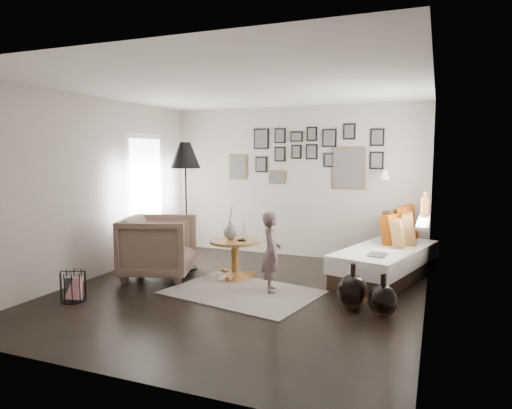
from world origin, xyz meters
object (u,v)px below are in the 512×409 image
at_px(pedestal_table, 235,261).
at_px(child, 271,252).
at_px(demijohn_small, 383,301).
at_px(daybed, 387,256).
at_px(vase, 230,229).
at_px(armchair, 159,247).
at_px(floor_lamp, 185,160).
at_px(magazine_basket, 73,286).
at_px(demijohn_large, 353,292).

bearing_deg(pedestal_table, child, -30.75).
bearing_deg(demijohn_small, daybed, 94.60).
xyz_separation_m(pedestal_table, vase, (-0.08, 0.02, 0.46)).
bearing_deg(armchair, daybed, -88.17).
height_order(floor_lamp, magazine_basket, floor_lamp).
relative_size(armchair, demijohn_small, 2.01).
xyz_separation_m(vase, demijohn_small, (2.23, -0.85, -0.53)).
height_order(floor_lamp, demijohn_large, floor_lamp).
bearing_deg(floor_lamp, demijohn_large, -18.40).
xyz_separation_m(demijohn_small, child, (-1.45, 0.41, 0.34)).
bearing_deg(child, pedestal_table, 36.51).
relative_size(vase, floor_lamp, 0.26).
height_order(demijohn_large, demijohn_small, demijohn_large).
height_order(floor_lamp, demijohn_small, floor_lamp).
relative_size(daybed, floor_lamp, 1.11).
distance_m(pedestal_table, armchair, 1.13).
bearing_deg(child, demijohn_large, -127.51).
distance_m(vase, magazine_basket, 2.20).
distance_m(pedestal_table, magazine_basket, 2.18).
height_order(floor_lamp, child, floor_lamp).
bearing_deg(demijohn_small, vase, 159.18).
xyz_separation_m(armchair, magazine_basket, (-0.35, -1.32, -0.27)).
relative_size(daybed, child, 2.08).
distance_m(daybed, floor_lamp, 3.29).
distance_m(armchair, magazine_basket, 1.39).
bearing_deg(child, magazine_basket, 97.51).
xyz_separation_m(pedestal_table, child, (0.71, -0.42, 0.26)).
distance_m(floor_lamp, magazine_basket, 2.44).
height_order(demijohn_small, child, child).
distance_m(demijohn_large, demijohn_small, 0.37).
height_order(pedestal_table, floor_lamp, floor_lamp).
bearing_deg(demijohn_large, daybed, 82.15).
distance_m(magazine_basket, demijohn_small, 3.66).
relative_size(vase, magazine_basket, 1.36).
xyz_separation_m(pedestal_table, daybed, (2.02, 0.85, 0.05)).
distance_m(magazine_basket, demijohn_large, 3.35).
relative_size(armchair, floor_lamp, 0.50).
relative_size(floor_lamp, magazine_basket, 5.24).
distance_m(daybed, child, 1.84).
relative_size(daybed, magazine_basket, 5.81).
distance_m(pedestal_table, daybed, 2.19).
height_order(vase, daybed, vase).
xyz_separation_m(pedestal_table, demijohn_small, (2.15, -0.83, -0.07)).
xyz_separation_m(magazine_basket, demijohn_large, (3.21, 0.94, 0.03)).
bearing_deg(daybed, demijohn_large, -81.70).
height_order(daybed, demijohn_small, daybed).
xyz_separation_m(vase, daybed, (2.10, 0.83, -0.40)).
relative_size(pedestal_table, vase, 1.40).
height_order(magazine_basket, child, child).
relative_size(armchair, demijohn_large, 1.83).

